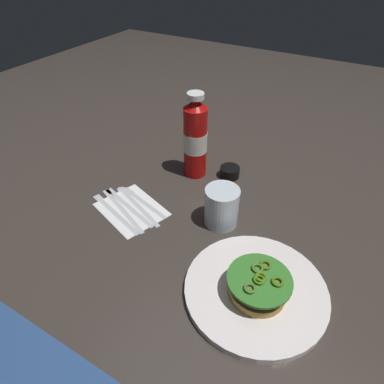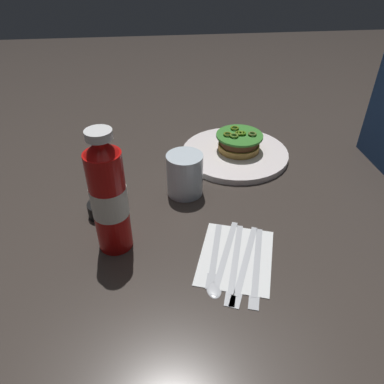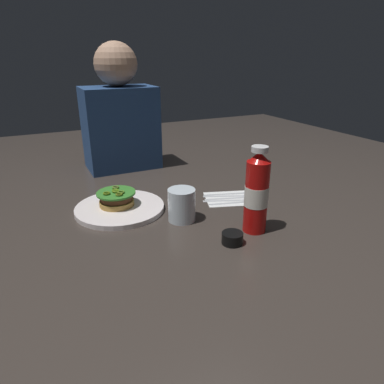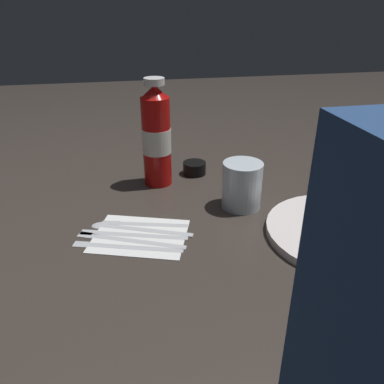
% 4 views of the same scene
% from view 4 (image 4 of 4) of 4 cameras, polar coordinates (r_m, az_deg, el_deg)
% --- Properties ---
extents(ground_plane, '(3.00, 3.00, 0.00)m').
position_cam_4_polar(ground_plane, '(0.84, 10.50, -2.49)').
color(ground_plane, '#39312C').
extents(dinner_plate, '(0.29, 0.29, 0.02)m').
position_cam_4_polar(dinner_plate, '(0.78, 21.51, -5.66)').
color(dinner_plate, white).
rests_on(dinner_plate, ground_plane).
extents(burger_sandwich, '(0.13, 0.13, 0.05)m').
position_cam_4_polar(burger_sandwich, '(0.76, 22.71, -3.98)').
color(burger_sandwich, '#B8893F').
rests_on(burger_sandwich, dinner_plate).
extents(ketchup_bottle, '(0.07, 0.07, 0.25)m').
position_cam_4_polar(ketchup_bottle, '(0.90, -5.28, 8.12)').
color(ketchup_bottle, red).
rests_on(ketchup_bottle, ground_plane).
extents(water_glass, '(0.08, 0.08, 0.10)m').
position_cam_4_polar(water_glass, '(0.82, 7.40, 1.01)').
color(water_glass, silver).
rests_on(water_glass, ground_plane).
extents(condiment_cup, '(0.06, 0.06, 0.03)m').
position_cam_4_polar(condiment_cup, '(0.98, 0.36, 3.56)').
color(condiment_cup, black).
rests_on(condiment_cup, ground_plane).
extents(napkin, '(0.21, 0.18, 0.00)m').
position_cam_4_polar(napkin, '(0.74, -7.70, -6.39)').
color(napkin, white).
rests_on(napkin, ground_plane).
extents(fork_utensil, '(0.17, 0.06, 0.00)m').
position_cam_4_polar(fork_utensil, '(0.77, -8.29, -4.50)').
color(fork_utensil, silver).
rests_on(fork_utensil, napkin).
extents(spoon_utensil, '(0.19, 0.09, 0.00)m').
position_cam_4_polar(spoon_utensil, '(0.76, -9.52, -5.08)').
color(spoon_utensil, silver).
rests_on(spoon_utensil, napkin).
extents(butter_knife, '(0.20, 0.08, 0.00)m').
position_cam_4_polar(butter_knife, '(0.74, -9.69, -6.02)').
color(butter_knife, silver).
rests_on(butter_knife, napkin).
extents(table_knife, '(0.20, 0.10, 0.00)m').
position_cam_4_polar(table_knife, '(0.73, -10.08, -6.74)').
color(table_knife, silver).
rests_on(table_knife, napkin).
extents(steak_knife, '(0.20, 0.08, 0.00)m').
position_cam_4_polar(steak_knife, '(0.71, -10.57, -7.75)').
color(steak_knife, silver).
rests_on(steak_knife, napkin).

